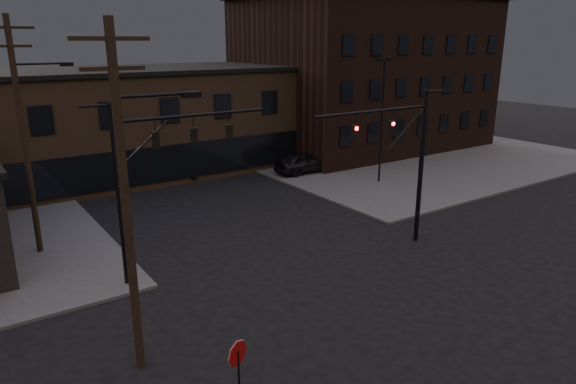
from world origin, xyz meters
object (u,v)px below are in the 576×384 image
object	(u,v)px
stop_sign	(238,362)
parked_car_lot_a	(304,162)
traffic_signal_near	(407,153)
parked_car_lot_b	(365,144)
car_crossing	(185,167)
traffic_signal_far	(147,171)

from	to	relation	value
stop_sign	parked_car_lot_a	size ratio (longest dim) A/B	0.50
stop_sign	parked_car_lot_a	xyz separation A→B (m)	(17.94, 21.34, -0.85)
traffic_signal_near	parked_car_lot_a	xyz separation A→B (m)	(4.59, 14.85, -3.94)
parked_car_lot_b	car_crossing	distance (m)	18.20
traffic_signal_near	parked_car_lot_a	size ratio (longest dim) A/B	1.62
traffic_signal_near	traffic_signal_far	world-z (taller)	same
traffic_signal_near	car_crossing	xyz separation A→B (m)	(-3.57, 19.69, -4.19)
parked_car_lot_b	traffic_signal_far	bearing A→B (deg)	117.16
traffic_signal_far	parked_car_lot_b	distance (m)	30.92
parked_car_lot_b	car_crossing	xyz separation A→B (m)	(-18.16, 1.13, -0.02)
traffic_signal_far	car_crossing	size ratio (longest dim) A/B	1.78
parked_car_lot_b	parked_car_lot_a	bearing A→B (deg)	108.02
parked_car_lot_b	car_crossing	size ratio (longest dim) A/B	0.94
traffic_signal_far	stop_sign	world-z (taller)	traffic_signal_far
traffic_signal_far	car_crossing	distance (m)	18.78
traffic_signal_near	traffic_signal_far	bearing A→B (deg)	163.83
traffic_signal_far	stop_sign	bearing A→B (deg)	-97.32
traffic_signal_far	traffic_signal_near	bearing A→B (deg)	-16.17
stop_sign	parked_car_lot_b	distance (m)	37.55
stop_sign	parked_car_lot_a	bearing A→B (deg)	49.94
stop_sign	car_crossing	xyz separation A→B (m)	(9.79, 26.18, -1.10)
car_crossing	parked_car_lot_b	bearing A→B (deg)	16.63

